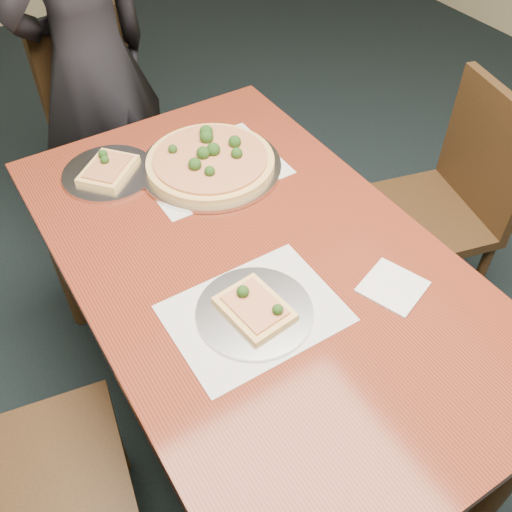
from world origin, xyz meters
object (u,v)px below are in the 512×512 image
chair_right (446,199)px  pizza_pan (210,161)px  chair_far (110,120)px  slice_plate_far (108,171)px  dining_table (256,279)px  slice_plate_near (255,310)px  diner (90,63)px

chair_right → pizza_pan: bearing=-98.8°
chair_far → slice_plate_far: chair_far is taller
dining_table → chair_far: size_ratio=1.65×
slice_plate_near → dining_table: bearing=57.0°
chair_right → diner: size_ratio=0.56×
chair_far → slice_plate_near: 1.37m
pizza_pan → dining_table: bearing=-101.9°
diner → slice_plate_far: diner is taller
chair_far → chair_right: same height
dining_table → chair_right: (0.84, 0.07, -0.14)m
diner → pizza_pan: size_ratio=3.75×
slice_plate_near → slice_plate_far: 0.70m
diner → chair_right: bearing=111.6°
pizza_pan → slice_plate_far: bearing=153.8°
chair_far → diner: 0.31m
dining_table → chair_far: chair_far is taller
chair_far → diner: bearing=-137.4°
chair_right → slice_plate_far: chair_right is taller
diner → slice_plate_near: (-0.08, -1.26, -0.05)m
chair_far → pizza_pan: bearing=-99.3°
chair_far → chair_right: (0.81, -1.10, 0.00)m
dining_table → diner: bearing=91.2°
chair_right → slice_plate_near: chair_right is taller
chair_far → slice_plate_near: (-0.13, -1.34, 0.25)m
diner → slice_plate_near: size_ratio=5.80×
dining_table → diner: diner is taller
dining_table → diner: size_ratio=0.92×
pizza_pan → slice_plate_near: size_ratio=1.55×
chair_right → diner: diner is taller
chair_right → pizza_pan: 0.86m
chair_far → slice_plate_far: size_ratio=3.25×
slice_plate_near → slice_plate_far: bearing=97.5°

